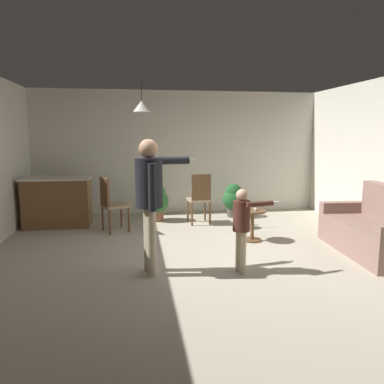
{
  "coord_description": "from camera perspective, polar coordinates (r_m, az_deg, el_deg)",
  "views": [
    {
      "loc": [
        -0.97,
        -5.14,
        1.75
      ],
      "look_at": [
        -0.23,
        -0.33,
        1.0
      ],
      "focal_mm": 34.93,
      "sensor_mm": 36.0,
      "label": 1
    }
  ],
  "objects": [
    {
      "name": "person_adult",
      "position": [
        4.64,
        -6.4,
        0.08
      ],
      "size": [
        0.8,
        0.58,
        1.7
      ],
      "rotation": [
        0.0,
        0.0,
        -1.41
      ],
      "color": "tan",
      "rests_on": "ground"
    },
    {
      "name": "ceiling_light_pendant",
      "position": [
        6.9,
        -7.68,
        12.86
      ],
      "size": [
        0.32,
        0.32,
        0.55
      ],
      "color": "silver"
    },
    {
      "name": "dining_chair_near_wall",
      "position": [
        6.85,
        -12.23,
        -1.56
      ],
      "size": [
        0.55,
        0.55,
        1.0
      ],
      "rotation": [
        0.0,
        0.0,
        5.13
      ],
      "color": "brown",
      "rests_on": "ground"
    },
    {
      "name": "potted_plant_by_wall",
      "position": [
        7.63,
        -5.47,
        -1.3
      ],
      "size": [
        0.5,
        0.5,
        0.76
      ],
      "color": "brown",
      "rests_on": "ground"
    },
    {
      "name": "kitchen_counter",
      "position": [
        7.59,
        -19.84,
        -1.4
      ],
      "size": [
        1.26,
        0.66,
        0.95
      ],
      "color": "brown",
      "rests_on": "ground"
    },
    {
      "name": "dining_chair_by_counter",
      "position": [
        7.28,
        1.19,
        -0.74
      ],
      "size": [
        0.45,
        0.45,
        1.0
      ],
      "rotation": [
        0.0,
        0.0,
        0.08
      ],
      "color": "brown",
      "rests_on": "ground"
    },
    {
      "name": "spare_remote_on_table",
      "position": [
        6.2,
        9.6,
        -2.62
      ],
      "size": [
        0.08,
        0.13,
        0.04
      ],
      "primitive_type": "cube",
      "rotation": [
        0.0,
        0.0,
        2.75
      ],
      "color": "white",
      "rests_on": "side_table_by_couch"
    },
    {
      "name": "ground",
      "position": [
        5.52,
        1.87,
        -9.73
      ],
      "size": [
        7.68,
        7.68,
        0.0
      ],
      "primitive_type": "plane",
      "color": "#B2A893"
    },
    {
      "name": "couch_floral",
      "position": [
        6.18,
        26.19,
        -5.42
      ],
      "size": [
        0.97,
        1.85,
        1.0
      ],
      "rotation": [
        0.0,
        0.0,
        1.5
      ],
      "color": "#8C6B60",
      "rests_on": "ground"
    },
    {
      "name": "potted_plant_corner",
      "position": [
        8.03,
        6.36,
        -1.0
      ],
      "size": [
        0.47,
        0.47,
        0.71
      ],
      "color": "#4C4742",
      "rests_on": "ground"
    },
    {
      "name": "side_table_by_couch",
      "position": [
        6.26,
        9.2,
        -4.47
      ],
      "size": [
        0.44,
        0.44,
        0.52
      ],
      "color": "brown",
      "rests_on": "ground"
    },
    {
      "name": "wall_back",
      "position": [
        8.41,
        -2.1,
        6.05
      ],
      "size": [
        6.4,
        0.1,
        2.7
      ],
      "primitive_type": "cube",
      "color": "silver",
      "rests_on": "ground"
    },
    {
      "name": "person_child",
      "position": [
        4.75,
        7.67,
        -4.43
      ],
      "size": [
        0.59,
        0.31,
        1.08
      ],
      "rotation": [
        0.0,
        0.0,
        -1.37
      ],
      "color": "tan",
      "rests_on": "ground"
    }
  ]
}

